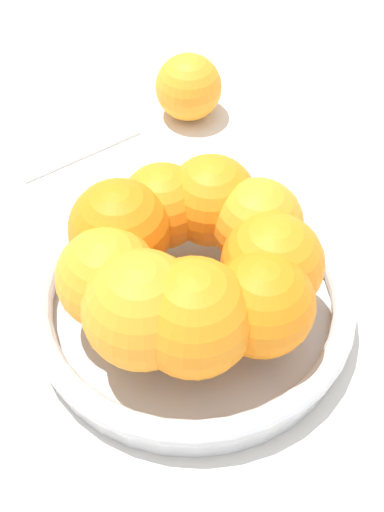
% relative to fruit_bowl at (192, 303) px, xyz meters
% --- Properties ---
extents(ground_plane, '(4.00, 4.00, 0.00)m').
position_rel_fruit_bowl_xyz_m(ground_plane, '(0.00, 0.00, -0.02)').
color(ground_plane, silver).
extents(fruit_bowl, '(0.25, 0.25, 0.03)m').
position_rel_fruit_bowl_xyz_m(fruit_bowl, '(0.00, 0.00, 0.00)').
color(fruit_bowl, silver).
rests_on(fruit_bowl, ground_plane).
extents(orange_pile, '(0.19, 0.19, 0.08)m').
position_rel_fruit_bowl_xyz_m(orange_pile, '(-0.01, -0.00, 0.05)').
color(orange_pile, orange).
rests_on(orange_pile, fruit_bowl).
extents(stray_orange, '(0.07, 0.07, 0.07)m').
position_rel_fruit_bowl_xyz_m(stray_orange, '(0.15, 0.21, 0.02)').
color(stray_orange, orange).
rests_on(stray_orange, ground_plane).
extents(napkin_folded, '(0.13, 0.13, 0.01)m').
position_rel_fruit_bowl_xyz_m(napkin_folded, '(0.03, 0.28, -0.01)').
color(napkin_folded, white).
rests_on(napkin_folded, ground_plane).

